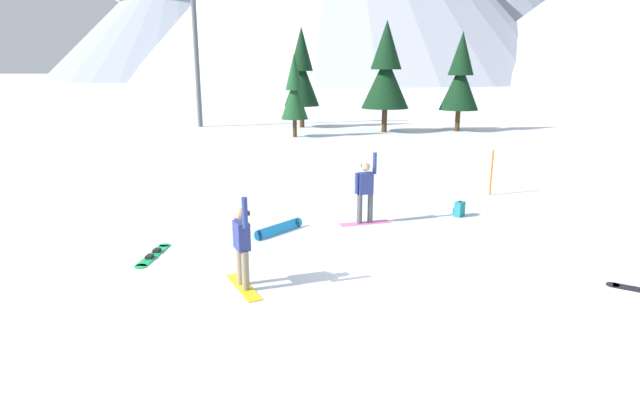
{
  "coord_description": "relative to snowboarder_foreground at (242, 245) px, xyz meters",
  "views": [
    {
      "loc": [
        -0.01,
        -10.61,
        4.27
      ],
      "look_at": [
        -1.73,
        2.02,
        1.0
      ],
      "focal_mm": 28.82,
      "sensor_mm": 36.0,
      "label": 1
    }
  ],
  "objects": [
    {
      "name": "ground_plane",
      "position": [
        2.82,
        1.35,
        -0.91
      ],
      "size": [
        800.0,
        800.0,
        0.0
      ],
      "primitive_type": "plane",
      "color": "silver"
    },
    {
      "name": "snowboarder_foreground",
      "position": [
        0.0,
        0.0,
        0.0
      ],
      "size": [
        1.06,
        1.37,
        1.93
      ],
      "color": "yellow",
      "rests_on": "ground_plane"
    },
    {
      "name": "snowboarder_midground",
      "position": [
        2.19,
        4.74,
        0.06
      ],
      "size": [
        1.45,
        0.85,
        2.02
      ],
      "color": "pink",
      "rests_on": "ground_plane"
    },
    {
      "name": "loose_snowboard_near_left",
      "position": [
        -0.04,
        3.53,
        -0.77
      ],
      "size": [
        1.06,
        1.56,
        0.27
      ],
      "color": "#1E8CD8",
      "rests_on": "ground_plane"
    },
    {
      "name": "loose_snowboard_near_right",
      "position": [
        -2.61,
        1.47,
        -0.88
      ],
      "size": [
        0.33,
        1.68,
        0.09
      ],
      "color": "#19B259",
      "rests_on": "ground_plane"
    },
    {
      "name": "backpack_teal",
      "position": [
        4.94,
        5.86,
        -0.69
      ],
      "size": [
        0.37,
        0.38,
        0.47
      ],
      "color": "#1E7A7F",
      "rests_on": "ground_plane"
    },
    {
      "name": "trail_marker_pole",
      "position": [
        6.34,
        8.74,
        -0.12
      ],
      "size": [
        0.06,
        0.06,
        1.58
      ],
      "primitive_type": "cylinder",
      "color": "orange",
      "rests_on": "ground_plane"
    },
    {
      "name": "pine_tree_twin",
      "position": [
        -3.24,
        23.27,
        1.92
      ],
      "size": [
        1.72,
        1.72,
        5.19
      ],
      "color": "#472D19",
      "rests_on": "ground_plane"
    },
    {
      "name": "pine_tree_tall",
      "position": [
        -3.72,
        28.84,
        3.02
      ],
      "size": [
        2.59,
        2.59,
        7.2
      ],
      "color": "#472D19",
      "rests_on": "ground_plane"
    },
    {
      "name": "pine_tree_young",
      "position": [
        2.42,
        26.66,
        3.14
      ],
      "size": [
        3.22,
        3.22,
        7.41
      ],
      "color": "#472D19",
      "rests_on": "ground_plane"
    },
    {
      "name": "pine_tree_slender",
      "position": [
        7.5,
        27.84,
        2.76
      ],
      "size": [
        2.67,
        2.67,
        6.73
      ],
      "color": "#472D19",
      "rests_on": "ground_plane"
    },
    {
      "name": "ski_lift_tower",
      "position": [
        -11.43,
        28.23,
        5.76
      ],
      "size": [
        2.99,
        0.36,
        11.99
      ],
      "color": "#595B60",
      "rests_on": "ground_plane"
    },
    {
      "name": "peak_west_ridge",
      "position": [
        -78.32,
        187.69,
        23.95
      ],
      "size": [
        98.15,
        98.15,
        47.57
      ],
      "color": "#8C93A3",
      "rests_on": "ground_plane"
    }
  ]
}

